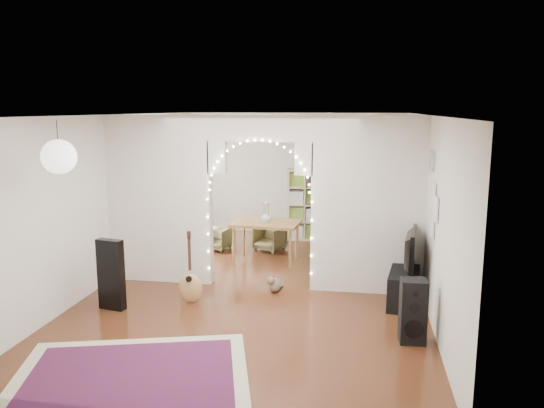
% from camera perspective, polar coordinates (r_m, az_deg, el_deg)
% --- Properties ---
extents(floor, '(7.50, 7.50, 0.00)m').
position_cam_1_polar(floor, '(8.61, -1.22, -8.72)').
color(floor, black).
rests_on(floor, ground).
extents(ceiling, '(5.00, 7.50, 0.02)m').
position_cam_1_polar(ceiling, '(8.14, -1.29, 9.56)').
color(ceiling, white).
rests_on(ceiling, wall_back).
extents(wall_back, '(5.00, 0.02, 2.70)m').
position_cam_1_polar(wall_back, '(11.93, 2.10, 3.28)').
color(wall_back, silver).
rests_on(wall_back, floor).
extents(wall_front, '(5.00, 0.02, 2.70)m').
position_cam_1_polar(wall_front, '(4.74, -9.80, -7.72)').
color(wall_front, silver).
rests_on(wall_front, floor).
extents(wall_left, '(0.02, 7.50, 2.70)m').
position_cam_1_polar(wall_left, '(9.07, -16.98, 0.61)').
color(wall_left, silver).
rests_on(wall_left, floor).
extents(wall_right, '(0.02, 7.50, 2.70)m').
position_cam_1_polar(wall_right, '(8.19, 16.21, -0.35)').
color(wall_right, silver).
rests_on(wall_right, floor).
extents(divider_wall, '(5.00, 0.20, 2.70)m').
position_cam_1_polar(divider_wall, '(8.26, -1.26, 0.67)').
color(divider_wall, silver).
rests_on(divider_wall, floor).
extents(fairy_lights, '(1.64, 0.04, 1.60)m').
position_cam_1_polar(fairy_lights, '(8.11, -1.43, 1.39)').
color(fairy_lights, '#FFEABF').
rests_on(fairy_lights, divider_wall).
extents(window, '(0.04, 1.20, 1.40)m').
position_cam_1_polar(window, '(10.66, -12.60, 3.01)').
color(window, white).
rests_on(window, wall_left).
extents(wall_clock, '(0.03, 0.31, 0.31)m').
position_cam_1_polar(wall_clock, '(7.49, 16.86, 4.46)').
color(wall_clock, white).
rests_on(wall_clock, wall_right).
extents(picture_frames, '(0.02, 0.50, 0.70)m').
position_cam_1_polar(picture_frames, '(7.18, 17.01, -0.62)').
color(picture_frames, white).
rests_on(picture_frames, wall_right).
extents(paper_lantern, '(0.40, 0.40, 0.40)m').
position_cam_1_polar(paper_lantern, '(6.58, -21.94, 4.73)').
color(paper_lantern, white).
rests_on(paper_lantern, ceiling).
extents(ceiling_fan, '(1.10, 1.10, 0.30)m').
position_cam_1_polar(ceiling_fan, '(10.12, 0.85, 8.00)').
color(ceiling_fan, gold).
rests_on(ceiling_fan, ceiling).
extents(area_rug, '(2.87, 2.44, 0.02)m').
position_cam_1_polar(area_rug, '(6.09, -14.95, -17.42)').
color(area_rug, maroon).
rests_on(area_rug, floor).
extents(guitar_case, '(0.40, 0.20, 1.01)m').
position_cam_1_polar(guitar_case, '(7.82, -16.92, -7.28)').
color(guitar_case, black).
rests_on(guitar_case, floor).
extents(acoustic_guitar, '(0.38, 0.26, 0.91)m').
position_cam_1_polar(acoustic_guitar, '(7.83, -8.81, -7.73)').
color(acoustic_guitar, tan).
rests_on(acoustic_guitar, floor).
extents(tabby_cat, '(0.28, 0.44, 0.29)m').
position_cam_1_polar(tabby_cat, '(8.28, 0.25, -8.62)').
color(tabby_cat, brown).
rests_on(tabby_cat, floor).
extents(floor_speaker, '(0.32, 0.29, 0.79)m').
position_cam_1_polar(floor_speaker, '(6.72, 14.93, -11.09)').
color(floor_speaker, black).
rests_on(floor_speaker, floor).
extents(media_console, '(0.54, 1.05, 0.50)m').
position_cam_1_polar(media_console, '(8.01, 14.01, -8.61)').
color(media_console, black).
rests_on(media_console, floor).
extents(tv, '(0.29, 1.08, 0.62)m').
position_cam_1_polar(tv, '(7.85, 14.19, -4.74)').
color(tv, black).
rests_on(tv, media_console).
extents(bookcase, '(1.51, 0.48, 1.53)m').
position_cam_1_polar(bookcase, '(11.38, 5.48, -0.08)').
color(bookcase, beige).
rests_on(bookcase, floor).
extents(dining_table, '(1.26, 0.89, 0.76)m').
position_cam_1_polar(dining_table, '(9.69, -0.65, -2.36)').
color(dining_table, brown).
rests_on(dining_table, floor).
extents(flower_vase, '(0.20, 0.20, 0.19)m').
position_cam_1_polar(flower_vase, '(9.65, -0.65, -1.39)').
color(flower_vase, white).
rests_on(flower_vase, dining_table).
extents(dining_chair_left, '(0.58, 0.59, 0.45)m').
position_cam_1_polar(dining_chair_left, '(10.67, -5.95, -3.74)').
color(dining_chair_left, '#4A4325').
rests_on(dining_chair_left, floor).
extents(dining_chair_right, '(0.69, 0.70, 0.49)m').
position_cam_1_polar(dining_chair_right, '(10.56, -0.26, -3.75)').
color(dining_chair_right, '#4A4325').
rests_on(dining_chair_right, floor).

